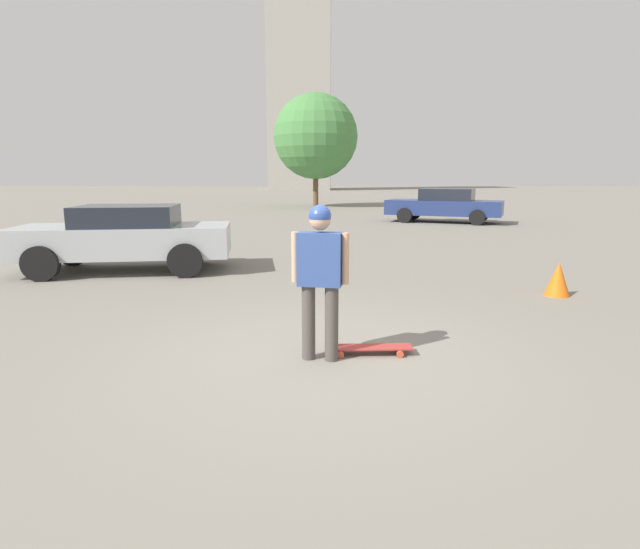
{
  "coord_description": "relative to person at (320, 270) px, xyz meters",
  "views": [
    {
      "loc": [
        -5.0,
        -0.12,
        1.89
      ],
      "look_at": [
        0.0,
        0.0,
        0.91
      ],
      "focal_mm": 28.0,
      "sensor_mm": 36.0,
      "label": 1
    }
  ],
  "objects": [
    {
      "name": "ground_plane",
      "position": [
        0.0,
        0.0,
        -0.96
      ],
      "size": [
        220.0,
        220.0,
        0.0
      ],
      "primitive_type": "plane",
      "color": "gray"
    },
    {
      "name": "person",
      "position": [
        0.0,
        0.0,
        0.0
      ],
      "size": [
        0.27,
        0.59,
        1.62
      ],
      "rotation": [
        0.0,
        0.0,
        -1.74
      ],
      "color": "#4C4742",
      "rests_on": "ground_plane"
    },
    {
      "name": "skateboard",
      "position": [
        0.17,
        -0.53,
        -0.89
      ],
      "size": [
        0.31,
        0.95,
        0.09
      ],
      "rotation": [
        0.0,
        0.0,
        1.63
      ],
      "color": "#A5332D",
      "rests_on": "ground_plane"
    },
    {
      "name": "car_parked_near",
      "position": [
        4.98,
        4.08,
        -0.24
      ],
      "size": [
        2.39,
        4.41,
        1.34
      ],
      "rotation": [
        0.0,
        0.0,
        1.73
      ],
      "color": "#ADB2B7",
      "rests_on": "ground_plane"
    },
    {
      "name": "car_parked_far",
      "position": [
        16.58,
        -4.92,
        -0.22
      ],
      "size": [
        3.39,
        5.09,
        1.43
      ],
      "rotation": [
        0.0,
        0.0,
        1.19
      ],
      "color": "navy",
      "rests_on": "ground_plane"
    },
    {
      "name": "building_block_distant",
      "position": [
        76.83,
        4.85,
        18.66
      ],
      "size": [
        12.79,
        9.3,
        39.24
      ],
      "color": "#9E998E",
      "rests_on": "ground_plane"
    },
    {
      "name": "tree_distant",
      "position": [
        28.2,
        0.97,
        3.53
      ],
      "size": [
        5.43,
        5.43,
        7.21
      ],
      "color": "brown",
      "rests_on": "ground_plane"
    },
    {
      "name": "traffic_cone",
      "position": [
        2.99,
        -3.78,
        -0.68
      ],
      "size": [
        0.4,
        0.4,
        0.55
      ],
      "color": "orange",
      "rests_on": "ground_plane"
    }
  ]
}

